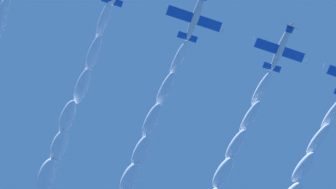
{
  "coord_description": "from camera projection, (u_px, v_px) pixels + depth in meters",
  "views": [
    {
      "loc": [
        13.35,
        18.9,
        2.03
      ],
      "look_at": [
        -3.01,
        -8.61,
        76.62
      ],
      "focal_mm": 52.5,
      "sensor_mm": 36.0,
      "label": 1
    }
  ],
  "objects": [
    {
      "name": "smoke_trail_outer_left",
      "position": [
        67.0,
        123.0,
        82.95
      ],
      "size": [
        7.54,
        35.6,
        7.79
      ],
      "color": "white"
    },
    {
      "name": "airplane_left_wingman",
      "position": [
        281.0,
        47.0,
        81.04
      ],
      "size": [
        9.59,
        8.77,
        3.72
      ],
      "color": "silver"
    },
    {
      "name": "smoke_trail_right_wingman",
      "position": [
        138.0,
        157.0,
        83.61
      ],
      "size": [
        7.71,
        35.48,
        7.64
      ],
      "color": "white"
    },
    {
      "name": "smoke_trail_left_wingman",
      "position": [
        221.0,
        180.0,
        86.66
      ],
      "size": [
        7.61,
        35.26,
        7.57
      ],
      "color": "white"
    },
    {
      "name": "airplane_right_wingman",
      "position": [
        196.0,
        16.0,
        77.95
      ],
      "size": [
        9.58,
        8.77,
        4.01
      ],
      "color": "silver"
    }
  ]
}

